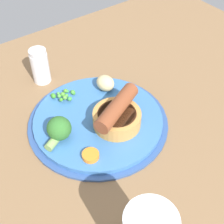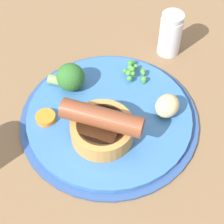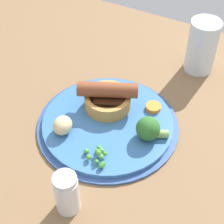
{
  "view_description": "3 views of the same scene",
  "coord_description": "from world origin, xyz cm",
  "px_view_note": "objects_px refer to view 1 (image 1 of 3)",
  "views": [
    {
      "loc": [
        -24.71,
        -33.86,
        47.78
      ],
      "look_at": [
        0.06,
        -0.29,
        6.32
      ],
      "focal_mm": 50.0,
      "sensor_mm": 36.0,
      "label": 1
    },
    {
      "loc": [
        21.42,
        -23.42,
        49.6
      ],
      "look_at": [
        -0.92,
        1.18,
        6.31
      ],
      "focal_mm": 60.0,
      "sensor_mm": 36.0,
      "label": 2
    },
    {
      "loc": [
        -25.11,
        44.41,
        56.84
      ],
      "look_at": [
        -2.76,
        1.54,
        7.22
      ],
      "focal_mm": 60.0,
      "sensor_mm": 36.0,
      "label": 3
    }
  ],
  "objects_px": {
    "pea_pile": "(63,95)",
    "salt_shaker": "(40,66)",
    "potato_chunk_1": "(105,83)",
    "dinner_plate": "(98,121)",
    "sausage_pudding": "(116,116)",
    "carrot_slice_1": "(91,155)",
    "broccoli_floret_near": "(59,129)"
  },
  "relations": [
    {
      "from": "carrot_slice_1",
      "to": "sausage_pudding",
      "type": "bearing_deg",
      "value": 23.38
    },
    {
      "from": "sausage_pudding",
      "to": "salt_shaker",
      "type": "relative_size",
      "value": 1.46
    },
    {
      "from": "broccoli_floret_near",
      "to": "potato_chunk_1",
      "type": "bearing_deg",
      "value": -4.25
    },
    {
      "from": "carrot_slice_1",
      "to": "salt_shaker",
      "type": "height_order",
      "value": "salt_shaker"
    },
    {
      "from": "sausage_pudding",
      "to": "salt_shaker",
      "type": "distance_m",
      "value": 0.22
    },
    {
      "from": "sausage_pudding",
      "to": "pea_pile",
      "type": "bearing_deg",
      "value": -95.23
    },
    {
      "from": "broccoli_floret_near",
      "to": "carrot_slice_1",
      "type": "xyz_separation_m",
      "value": [
        0.02,
        -0.07,
        -0.02
      ]
    },
    {
      "from": "potato_chunk_1",
      "to": "carrot_slice_1",
      "type": "height_order",
      "value": "potato_chunk_1"
    },
    {
      "from": "pea_pile",
      "to": "potato_chunk_1",
      "type": "relative_size",
      "value": 1.19
    },
    {
      "from": "dinner_plate",
      "to": "salt_shaker",
      "type": "bearing_deg",
      "value": 98.1
    },
    {
      "from": "sausage_pudding",
      "to": "pea_pile",
      "type": "distance_m",
      "value": 0.13
    },
    {
      "from": "potato_chunk_1",
      "to": "pea_pile",
      "type": "bearing_deg",
      "value": 162.81
    },
    {
      "from": "carrot_slice_1",
      "to": "broccoli_floret_near",
      "type": "bearing_deg",
      "value": 105.93
    },
    {
      "from": "pea_pile",
      "to": "carrot_slice_1",
      "type": "relative_size",
      "value": 1.63
    },
    {
      "from": "pea_pile",
      "to": "broccoli_floret_near",
      "type": "relative_size",
      "value": 0.81
    },
    {
      "from": "dinner_plate",
      "to": "sausage_pudding",
      "type": "xyz_separation_m",
      "value": [
        0.02,
        -0.04,
        0.03
      ]
    },
    {
      "from": "potato_chunk_1",
      "to": "salt_shaker",
      "type": "xyz_separation_m",
      "value": [
        -0.09,
        0.12,
        0.01
      ]
    },
    {
      "from": "pea_pile",
      "to": "potato_chunk_1",
      "type": "distance_m",
      "value": 0.09
    },
    {
      "from": "broccoli_floret_near",
      "to": "salt_shaker",
      "type": "bearing_deg",
      "value": 45.5
    },
    {
      "from": "pea_pile",
      "to": "broccoli_floret_near",
      "type": "height_order",
      "value": "broccoli_floret_near"
    },
    {
      "from": "pea_pile",
      "to": "potato_chunk_1",
      "type": "xyz_separation_m",
      "value": [
        0.09,
        -0.03,
        0.01
      ]
    },
    {
      "from": "carrot_slice_1",
      "to": "potato_chunk_1",
      "type": "bearing_deg",
      "value": 46.41
    },
    {
      "from": "pea_pile",
      "to": "broccoli_floret_near",
      "type": "distance_m",
      "value": 0.11
    },
    {
      "from": "pea_pile",
      "to": "salt_shaker",
      "type": "bearing_deg",
      "value": 90.41
    },
    {
      "from": "dinner_plate",
      "to": "sausage_pudding",
      "type": "relative_size",
      "value": 2.33
    },
    {
      "from": "dinner_plate",
      "to": "carrot_slice_1",
      "type": "distance_m",
      "value": 0.1
    },
    {
      "from": "salt_shaker",
      "to": "carrot_slice_1",
      "type": "bearing_deg",
      "value": -98.46
    },
    {
      "from": "dinner_plate",
      "to": "sausage_pudding",
      "type": "height_order",
      "value": "sausage_pudding"
    },
    {
      "from": "carrot_slice_1",
      "to": "salt_shaker",
      "type": "distance_m",
      "value": 0.26
    },
    {
      "from": "carrot_slice_1",
      "to": "dinner_plate",
      "type": "bearing_deg",
      "value": 47.84
    },
    {
      "from": "sausage_pudding",
      "to": "carrot_slice_1",
      "type": "height_order",
      "value": "sausage_pudding"
    },
    {
      "from": "pea_pile",
      "to": "broccoli_floret_near",
      "type": "bearing_deg",
      "value": -123.78
    }
  ]
}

